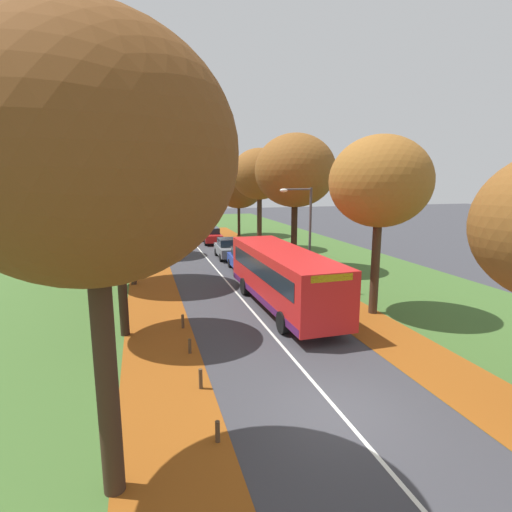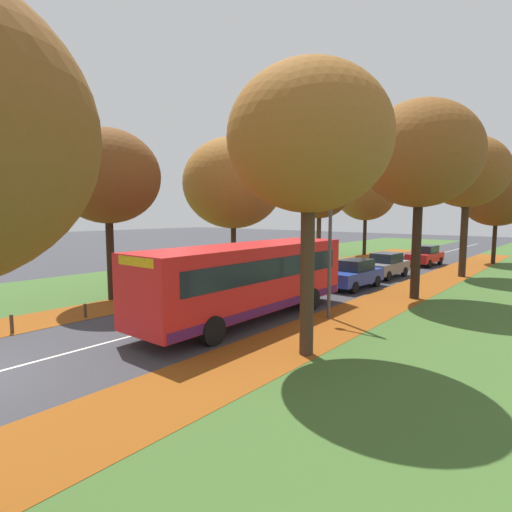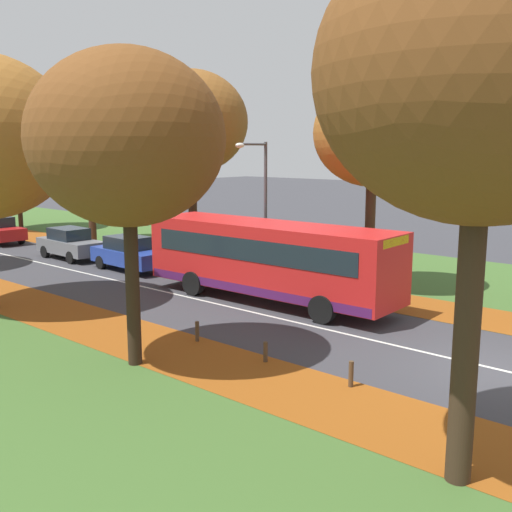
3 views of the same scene
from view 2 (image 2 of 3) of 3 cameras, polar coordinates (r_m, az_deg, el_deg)
name	(u,v)px [view 2 (image 2 of 3)]	position (r m, az deg, el deg)	size (l,w,h in m)	color
grass_verge_left	(235,267)	(31.24, -2.98, -1.64)	(12.00, 90.00, 0.01)	#3D6028
leaf_litter_left	(223,285)	(23.81, -4.72, -4.08)	(2.80, 60.00, 0.00)	#8C4714
grass_verge_right	(512,300)	(23.19, 32.71, -5.33)	(12.00, 90.00, 0.01)	#3D6028
leaf_litter_right	(370,308)	(18.66, 15.98, -7.16)	(2.80, 60.00, 0.00)	#8C4714
road_centre_line	(341,280)	(25.93, 12.10, -3.37)	(0.12, 80.00, 0.01)	silver
tree_left_near	(107,177)	(20.67, -20.47, 10.58)	(5.01, 5.01, 8.23)	black
tree_left_mid	(233,183)	(25.78, -3.29, 10.32)	(6.37, 6.37, 8.99)	#382619
tree_left_far	(319,190)	(33.73, 9.06, 9.30)	(5.21, 5.21, 8.50)	#422D1E
tree_left_distant	(366,195)	(41.94, 15.42, 8.43)	(5.72, 5.72, 8.66)	black
tree_right_near	(309,139)	(11.89, 7.59, 16.18)	(4.69, 4.69, 8.45)	#422D1E
tree_right_mid	(420,155)	(21.21, 22.42, 13.24)	(5.64, 5.64, 9.58)	black
tree_right_far	(467,172)	(29.86, 27.95, 10.54)	(5.14, 5.14, 9.24)	#382619
tree_right_distant	(497,194)	(38.88, 31.21, 7.55)	(5.84, 5.84, 8.42)	black
bollard_second	(12,324)	(16.69, -31.53, -8.27)	(0.12, 0.12, 0.66)	#4C3823
bollard_third	(85,311)	(17.71, -23.22, -7.22)	(0.12, 0.12, 0.57)	#4C3823
bollard_fourth	(142,299)	(19.01, -15.92, -5.98)	(0.12, 0.12, 0.62)	#4C3823
streetlamp_right	(323,225)	(16.25, 9.54, 4.34)	(1.89, 0.28, 6.00)	#47474C
bus	(248,277)	(15.88, -1.10, -3.00)	(2.80, 10.44, 2.98)	red
car_blue_lead	(354,274)	(23.21, 13.79, -2.50)	(1.93, 4.27, 1.62)	#233D9E
car_grey_following	(385,265)	(27.65, 18.00, -1.26)	(1.89, 4.25, 1.62)	slate
car_red_third_in_line	(425,255)	(35.20, 23.02, 0.08)	(1.91, 4.26, 1.62)	#B21919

